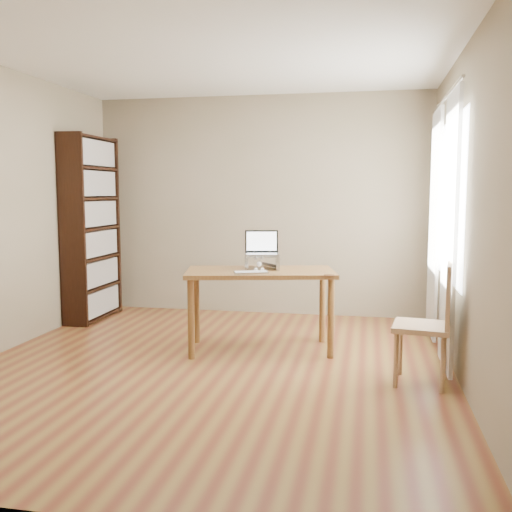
{
  "coord_description": "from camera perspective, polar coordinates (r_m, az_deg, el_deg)",
  "views": [
    {
      "loc": [
        1.29,
        -4.48,
        1.47
      ],
      "look_at": [
        0.28,
        0.59,
        0.88
      ],
      "focal_mm": 40.0,
      "sensor_mm": 36.0,
      "label": 1
    }
  ],
  "objects": [
    {
      "name": "curtains",
      "position": [
        5.33,
        18.03,
        2.93
      ],
      "size": [
        0.03,
        1.9,
        2.25
      ],
      "color": "white",
      "rests_on": "ground"
    },
    {
      "name": "room",
      "position": [
        4.67,
        -4.43,
        4.39
      ],
      "size": [
        4.04,
        4.54,
        2.64
      ],
      "color": "brown",
      "rests_on": "ground"
    },
    {
      "name": "chair",
      "position": [
        4.55,
        17.16,
        -6.07
      ],
      "size": [
        0.47,
        0.47,
        0.94
      ],
      "rotation": [
        0.0,
        0.0,
        -0.15
      ],
      "color": "tan",
      "rests_on": "ground"
    },
    {
      "name": "keyboard",
      "position": [
        5.03,
        -0.52,
        -1.65
      ],
      "size": [
        0.33,
        0.23,
        0.02
      ],
      "rotation": [
        0.0,
        0.0,
        0.35
      ],
      "color": "silver",
      "rests_on": "desk"
    },
    {
      "name": "desk",
      "position": [
        5.25,
        0.43,
        -2.53
      ],
      "size": [
        1.46,
        0.95,
        0.75
      ],
      "rotation": [
        0.0,
        0.0,
        0.21
      ],
      "color": "brown",
      "rests_on": "ground"
    },
    {
      "name": "bookshelf",
      "position": [
        6.81,
        -16.12,
        2.68
      ],
      "size": [
        0.3,
        0.9,
        2.1
      ],
      "color": "black",
      "rests_on": "ground"
    },
    {
      "name": "coaster",
      "position": [
        4.95,
        7.31,
        -1.9
      ],
      "size": [
        0.09,
        0.09,
        0.01
      ],
      "primitive_type": "cylinder",
      "color": "brown",
      "rests_on": "desk"
    },
    {
      "name": "laptop_stand",
      "position": [
        5.31,
        0.6,
        -0.43
      ],
      "size": [
        0.32,
        0.25,
        0.13
      ],
      "rotation": [
        0.0,
        0.0,
        0.21
      ],
      "color": "silver",
      "rests_on": "desk"
    },
    {
      "name": "laptop",
      "position": [
        5.35,
        0.71,
        0.77
      ],
      "size": [
        0.35,
        0.32,
        0.22
      ],
      "rotation": [
        0.0,
        0.0,
        0.21
      ],
      "color": "silver",
      "rests_on": "laptop_stand"
    },
    {
      "name": "cat",
      "position": [
        5.34,
        0.44,
        -0.58
      ],
      "size": [
        0.24,
        0.48,
        0.15
      ],
      "rotation": [
        0.0,
        0.0,
        0.18
      ],
      "color": "#403932",
      "rests_on": "desk"
    }
  ]
}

